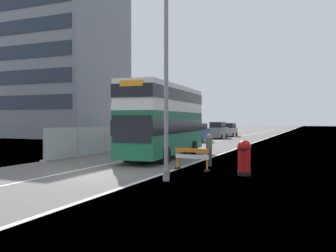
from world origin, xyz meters
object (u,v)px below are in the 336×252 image
(lamppost_foreground, at_px, (166,76))
(pedestrian_at_kerb, at_px, (209,150))
(roadworks_barrier, at_px, (192,156))
(car_receding_mid, at_px, (218,131))
(car_oncoming_near, at_px, (197,133))
(car_receding_far, at_px, (229,130))
(double_decker_bus, at_px, (165,120))
(red_pillar_postbox, at_px, (244,156))

(lamppost_foreground, bearing_deg, pedestrian_at_kerb, 87.26)
(roadworks_barrier, xyz_separation_m, car_receding_mid, (-7.07, 31.03, 0.34))
(car_oncoming_near, distance_m, car_receding_far, 14.88)
(car_oncoming_near, xyz_separation_m, car_receding_mid, (0.19, 8.32, 0.04))
(double_decker_bus, relative_size, roadworks_barrier, 5.94)
(roadworks_barrier, bearing_deg, car_receding_far, 100.68)
(red_pillar_postbox, relative_size, roadworks_barrier, 0.87)
(double_decker_bus, height_order, lamppost_foreground, lamppost_foreground)
(car_receding_far, height_order, pedestrian_at_kerb, car_receding_far)
(lamppost_foreground, relative_size, red_pillar_postbox, 5.66)
(double_decker_bus, xyz_separation_m, lamppost_foreground, (3.86, -8.79, 1.82))
(roadworks_barrier, relative_size, car_oncoming_near, 0.42)
(car_receding_mid, bearing_deg, lamppost_foreground, -78.30)
(roadworks_barrier, relative_size, pedestrian_at_kerb, 1.05)
(roadworks_barrier, bearing_deg, lamppost_foreground, -88.58)
(car_receding_far, bearing_deg, car_oncoming_near, -90.67)
(red_pillar_postbox, bearing_deg, roadworks_barrier, 165.74)
(lamppost_foreground, xyz_separation_m, pedestrian_at_kerb, (0.26, 5.44, -3.49))
(car_oncoming_near, xyz_separation_m, car_receding_far, (0.17, 14.87, -0.05))
(red_pillar_postbox, height_order, roadworks_barrier, red_pillar_postbox)
(pedestrian_at_kerb, bearing_deg, car_receding_mid, 104.29)
(double_decker_bus, bearing_deg, car_receding_mid, 97.28)
(car_oncoming_near, relative_size, car_receding_mid, 1.03)
(car_oncoming_near, relative_size, pedestrian_at_kerb, 2.52)
(red_pillar_postbox, distance_m, pedestrian_at_kerb, 3.59)
(car_oncoming_near, height_order, pedestrian_at_kerb, car_oncoming_near)
(car_oncoming_near, xyz_separation_m, pedestrian_at_kerb, (7.61, -20.82, -0.10))
(pedestrian_at_kerb, bearing_deg, roadworks_barrier, -100.40)
(lamppost_foreground, bearing_deg, roadworks_barrier, 91.42)
(lamppost_foreground, distance_m, car_oncoming_near, 27.47)
(pedestrian_at_kerb, bearing_deg, red_pillar_postbox, -46.68)
(double_decker_bus, height_order, roadworks_barrier, double_decker_bus)
(lamppost_foreground, height_order, car_oncoming_near, lamppost_foreground)
(lamppost_foreground, height_order, red_pillar_postbox, lamppost_foreground)
(double_decker_bus, height_order, car_oncoming_near, double_decker_bus)
(lamppost_foreground, relative_size, car_receding_mid, 2.12)
(car_receding_mid, xyz_separation_m, car_receding_far, (-0.02, 6.55, -0.09))
(double_decker_bus, height_order, car_receding_mid, double_decker_bus)
(car_receding_far, distance_m, pedestrian_at_kerb, 36.46)
(lamppost_foreground, relative_size, car_receding_far, 2.24)
(double_decker_bus, xyz_separation_m, roadworks_barrier, (3.78, -5.25, -1.88))
(car_receding_mid, bearing_deg, pedestrian_at_kerb, -75.71)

